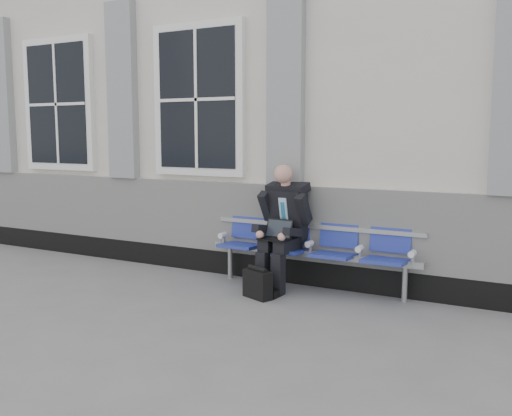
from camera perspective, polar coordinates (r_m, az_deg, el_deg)
The scene contains 5 objects.
ground at distance 6.81m, azimuth -14.94°, elevation -8.27°, with size 70.00×70.00×0.00m, color slate.
station_building at distance 9.41m, azimuth -0.70°, elevation 9.91°, with size 14.40×4.40×4.49m.
bench at distance 6.70m, azimuth 5.61°, elevation -3.46°, with size 2.60×0.47×0.91m.
businessman at distance 6.66m, azimuth 2.74°, elevation -1.46°, with size 0.61×0.82×1.46m.
briefcase at distance 6.37m, azimuth 0.15°, elevation -7.57°, with size 0.38×0.26×0.36m.
Camera 1 is at (4.52, -4.76, 1.81)m, focal length 40.00 mm.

